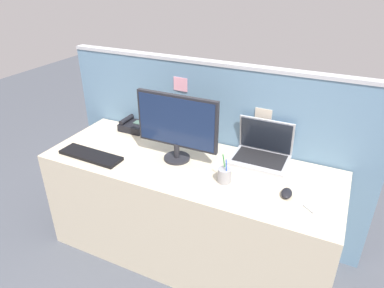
# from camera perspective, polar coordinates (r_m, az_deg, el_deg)

# --- Properties ---
(ground_plane) EXTENTS (10.00, 10.00, 0.00)m
(ground_plane) POSITION_cam_1_polar(r_m,az_deg,el_deg) (2.70, -0.48, -17.12)
(ground_plane) COLOR #4C515B
(desk) EXTENTS (1.92, 0.70, 0.76)m
(desk) POSITION_cam_1_polar(r_m,az_deg,el_deg) (2.45, -0.51, -10.85)
(desk) COLOR beige
(desk) RESTS_ON ground_plane
(cubicle_divider) EXTENTS (2.28, 0.08, 1.33)m
(cubicle_divider) POSITION_cam_1_polar(r_m,az_deg,el_deg) (2.58, 3.23, -0.90)
(cubicle_divider) COLOR #6084A3
(cubicle_divider) RESTS_ON ground_plane
(desktop_monitor) EXTENTS (0.55, 0.17, 0.44)m
(desktop_monitor) POSITION_cam_1_polar(r_m,az_deg,el_deg) (2.18, -2.53, 3.30)
(desktop_monitor) COLOR #232328
(desktop_monitor) RESTS_ON desk
(laptop) EXTENTS (0.36, 0.28, 0.26)m
(laptop) POSITION_cam_1_polar(r_m,az_deg,el_deg) (2.31, 11.49, -0.96)
(laptop) COLOR #B2B5BC
(laptop) RESTS_ON desk
(desk_phone) EXTENTS (0.19, 0.17, 0.09)m
(desk_phone) POSITION_cam_1_polar(r_m,az_deg,el_deg) (2.71, -9.62, 3.01)
(desk_phone) COLOR black
(desk_phone) RESTS_ON desk
(keyboard_main) EXTENTS (0.45, 0.15, 0.02)m
(keyboard_main) POSITION_cam_1_polar(r_m,az_deg,el_deg) (2.40, -16.35, -1.81)
(keyboard_main) COLOR black
(keyboard_main) RESTS_ON desk
(computer_mouse_right_hand) EXTENTS (0.07, 0.10, 0.03)m
(computer_mouse_right_hand) POSITION_cam_1_polar(r_m,az_deg,el_deg) (2.01, 15.33, -7.82)
(computer_mouse_right_hand) COLOR black
(computer_mouse_right_hand) RESTS_ON desk
(pen_cup) EXTENTS (0.08, 0.08, 0.17)m
(pen_cup) POSITION_cam_1_polar(r_m,az_deg,el_deg) (2.05, 5.36, -5.13)
(pen_cup) COLOR #99999E
(pen_cup) RESTS_ON desk
(cell_phone_silver_slab) EXTENTS (0.15, 0.16, 0.01)m
(cell_phone_silver_slab) POSITION_cam_1_polar(r_m,az_deg,el_deg) (1.99, 20.12, -9.50)
(cell_phone_silver_slab) COLOR #B7BAC1
(cell_phone_silver_slab) RESTS_ON desk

